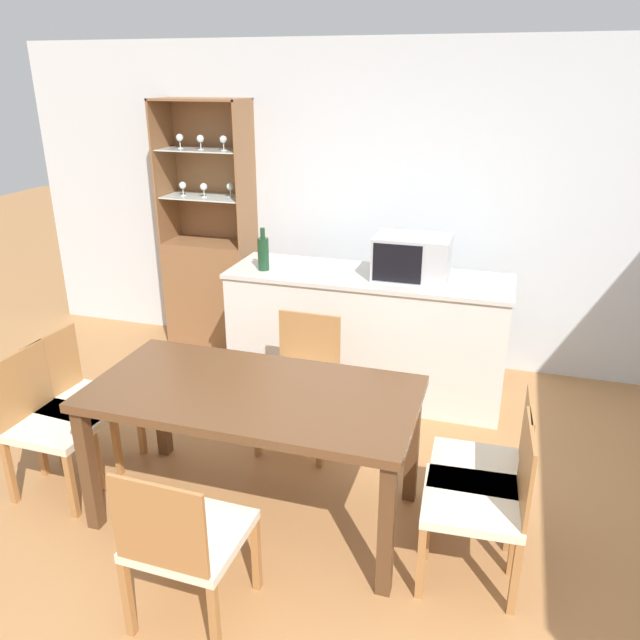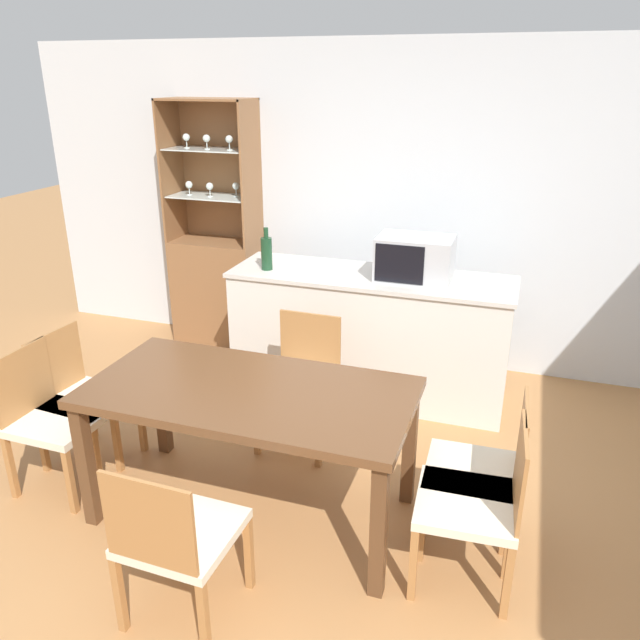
{
  "view_description": "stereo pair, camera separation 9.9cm",
  "coord_description": "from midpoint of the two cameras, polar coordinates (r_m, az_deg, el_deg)",
  "views": [
    {
      "loc": [
        0.78,
        -2.32,
        2.29
      ],
      "look_at": [
        -0.27,
        1.1,
        0.87
      ],
      "focal_mm": 35.0,
      "sensor_mm": 36.0,
      "label": 1
    },
    {
      "loc": [
        0.88,
        -2.29,
        2.29
      ],
      "look_at": [
        -0.27,
        1.1,
        0.87
      ],
      "focal_mm": 35.0,
      "sensor_mm": 36.0,
      "label": 2
    }
  ],
  "objects": [
    {
      "name": "wall_back",
      "position": [
        5.11,
        7.47,
        10.01
      ],
      "size": [
        6.8,
        0.06,
        2.55
      ],
      "color": "silver",
      "rests_on": "ground_plane"
    },
    {
      "name": "ground_plane",
      "position": [
        3.36,
        -2.14,
        -21.41
      ],
      "size": [
        18.0,
        18.0,
        0.0
      ],
      "primitive_type": "plane",
      "color": "#B27A47"
    },
    {
      "name": "dining_table",
      "position": [
        3.31,
        -6.99,
        -7.68
      ],
      "size": [
        1.7,
        0.85,
        0.77
      ],
      "color": "brown",
      "rests_on": "ground_plane"
    },
    {
      "name": "dining_chair_side_left_far",
      "position": [
        4.1,
        -21.67,
        -6.89
      ],
      "size": [
        0.49,
        0.49,
        0.84
      ],
      "rotation": [
        0.0,
        0.0,
        -1.65
      ],
      "color": "beige",
      "rests_on": "ground_plane"
    },
    {
      "name": "kitchen_counter",
      "position": [
        4.68,
        3.67,
        -1.28
      ],
      "size": [
        2.05,
        0.64,
        0.94
      ],
      "color": "silver",
      "rests_on": "ground_plane"
    },
    {
      "name": "dining_chair_side_right_near",
      "position": [
        3.11,
        13.7,
        -15.71
      ],
      "size": [
        0.48,
        0.48,
        0.84
      ],
      "rotation": [
        0.0,
        0.0,
        1.64
      ],
      "color": "beige",
      "rests_on": "ground_plane"
    },
    {
      "name": "microwave",
      "position": [
        4.42,
        7.78,
        5.69
      ],
      "size": [
        0.52,
        0.37,
        0.3
      ],
      "color": "#B7BABF",
      "rests_on": "kitchen_counter"
    },
    {
      "name": "dining_chair_side_right_far",
      "position": [
        3.31,
        14.04,
        -13.11
      ],
      "size": [
        0.47,
        0.47,
        0.84
      ],
      "rotation": [
        0.0,
        0.0,
        1.6
      ],
      "color": "beige",
      "rests_on": "ground_plane"
    },
    {
      "name": "wine_bottle",
      "position": [
        4.61,
        -5.83,
        6.11
      ],
      "size": [
        0.08,
        0.08,
        0.31
      ],
      "color": "#193D23",
      "rests_on": "kitchen_counter"
    },
    {
      "name": "display_cabinet",
      "position": [
        5.6,
        -10.34,
        3.96
      ],
      "size": [
        0.76,
        0.39,
        2.1
      ],
      "color": "brown",
      "rests_on": "ground_plane"
    },
    {
      "name": "dining_chair_head_near",
      "position": [
        2.89,
        -13.23,
        -18.98
      ],
      "size": [
        0.47,
        0.47,
        0.84
      ],
      "rotation": [
        0.0,
        0.0,
        -0.03
      ],
      "color": "beige",
      "rests_on": "ground_plane"
    },
    {
      "name": "dining_chair_side_left_near",
      "position": [
        3.93,
        -23.96,
        -8.53
      ],
      "size": [
        0.46,
        0.46,
        0.84
      ],
      "rotation": [
        0.0,
        0.0,
        -1.59
      ],
      "color": "beige",
      "rests_on": "ground_plane"
    },
    {
      "name": "dining_chair_head_far",
      "position": [
        4.05,
        -2.45,
        -5.62
      ],
      "size": [
        0.46,
        0.46,
        0.84
      ],
      "rotation": [
        0.0,
        0.0,
        3.13
      ],
      "color": "beige",
      "rests_on": "ground_plane"
    }
  ]
}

